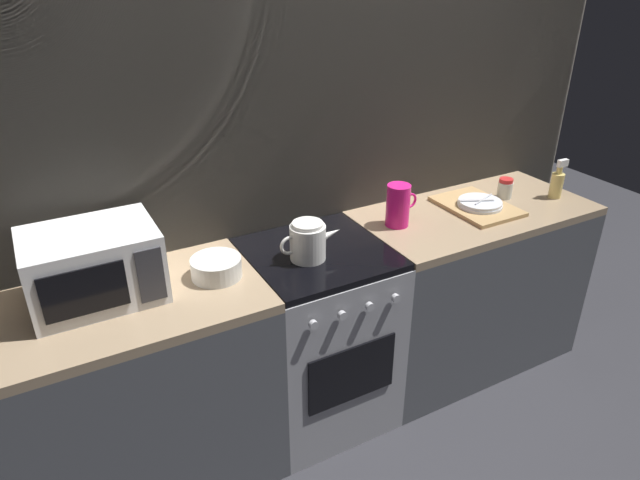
{
  "coord_description": "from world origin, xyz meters",
  "views": [
    {
      "loc": [
        -1.02,
        -1.88,
        2.06
      ],
      "look_at": [
        0.01,
        0.0,
        0.95
      ],
      "focal_mm": 31.79,
      "sensor_mm": 36.0,
      "label": 1
    }
  ],
  "objects_px": {
    "stove_unit": "(318,336)",
    "spray_bottle": "(557,183)",
    "kettle": "(308,241)",
    "mixing_bowl": "(216,267)",
    "microwave": "(93,266)",
    "dish_pile": "(478,205)",
    "spice_jar": "(505,188)",
    "pitcher": "(398,205)"
  },
  "relations": [
    {
      "from": "mixing_bowl",
      "to": "dish_pile",
      "type": "xyz_separation_m",
      "value": [
        1.36,
        0.0,
        -0.02
      ]
    },
    {
      "from": "stove_unit",
      "to": "kettle",
      "type": "height_order",
      "value": "kettle"
    },
    {
      "from": "kettle",
      "to": "mixing_bowl",
      "type": "relative_size",
      "value": 1.42
    },
    {
      "from": "microwave",
      "to": "pitcher",
      "type": "distance_m",
      "value": 1.34
    },
    {
      "from": "microwave",
      "to": "mixing_bowl",
      "type": "distance_m",
      "value": 0.45
    },
    {
      "from": "mixing_bowl",
      "to": "pitcher",
      "type": "xyz_separation_m",
      "value": [
        0.9,
        0.04,
        0.06
      ]
    },
    {
      "from": "stove_unit",
      "to": "mixing_bowl",
      "type": "distance_m",
      "value": 0.67
    },
    {
      "from": "spice_jar",
      "to": "microwave",
      "type": "bearing_deg",
      "value": 179.26
    },
    {
      "from": "mixing_bowl",
      "to": "dish_pile",
      "type": "distance_m",
      "value": 1.36
    },
    {
      "from": "stove_unit",
      "to": "dish_pile",
      "type": "bearing_deg",
      "value": 0.51
    },
    {
      "from": "spice_jar",
      "to": "spray_bottle",
      "type": "xyz_separation_m",
      "value": [
        0.24,
        -0.12,
        0.03
      ]
    },
    {
      "from": "microwave",
      "to": "dish_pile",
      "type": "distance_m",
      "value": 1.8
    },
    {
      "from": "dish_pile",
      "to": "spice_jar",
      "type": "xyz_separation_m",
      "value": [
        0.22,
        0.04,
        0.03
      ]
    },
    {
      "from": "mixing_bowl",
      "to": "spray_bottle",
      "type": "bearing_deg",
      "value": -2.6
    },
    {
      "from": "microwave",
      "to": "spray_bottle",
      "type": "bearing_deg",
      "value": -3.8
    },
    {
      "from": "microwave",
      "to": "dish_pile",
      "type": "relative_size",
      "value": 1.15
    },
    {
      "from": "stove_unit",
      "to": "kettle",
      "type": "xyz_separation_m",
      "value": [
        -0.07,
        -0.04,
        0.53
      ]
    },
    {
      "from": "microwave",
      "to": "pitcher",
      "type": "bearing_deg",
      "value": -1.12
    },
    {
      "from": "microwave",
      "to": "stove_unit",
      "type": "bearing_deg",
      "value": -4.85
    },
    {
      "from": "stove_unit",
      "to": "kettle",
      "type": "relative_size",
      "value": 3.16
    },
    {
      "from": "pitcher",
      "to": "dish_pile",
      "type": "bearing_deg",
      "value": -5.06
    },
    {
      "from": "microwave",
      "to": "pitcher",
      "type": "height_order",
      "value": "microwave"
    },
    {
      "from": "mixing_bowl",
      "to": "stove_unit",
      "type": "bearing_deg",
      "value": -1.0
    },
    {
      "from": "kettle",
      "to": "spice_jar",
      "type": "bearing_deg",
      "value": 4.08
    },
    {
      "from": "stove_unit",
      "to": "spray_bottle",
      "type": "xyz_separation_m",
      "value": [
        1.37,
        -0.07,
        0.53
      ]
    },
    {
      "from": "pitcher",
      "to": "spice_jar",
      "type": "distance_m",
      "value": 0.68
    },
    {
      "from": "kettle",
      "to": "spray_bottle",
      "type": "relative_size",
      "value": 1.4
    },
    {
      "from": "mixing_bowl",
      "to": "spray_bottle",
      "type": "distance_m",
      "value": 1.82
    },
    {
      "from": "stove_unit",
      "to": "spray_bottle",
      "type": "bearing_deg",
      "value": -3.12
    },
    {
      "from": "stove_unit",
      "to": "dish_pile",
      "type": "xyz_separation_m",
      "value": [
        0.91,
        0.01,
        0.47
      ]
    },
    {
      "from": "kettle",
      "to": "pitcher",
      "type": "bearing_deg",
      "value": 9.38
    },
    {
      "from": "dish_pile",
      "to": "microwave",
      "type": "bearing_deg",
      "value": 177.87
    },
    {
      "from": "mixing_bowl",
      "to": "spray_bottle",
      "type": "relative_size",
      "value": 0.99
    },
    {
      "from": "mixing_bowl",
      "to": "dish_pile",
      "type": "bearing_deg",
      "value": 0.01
    },
    {
      "from": "stove_unit",
      "to": "pitcher",
      "type": "xyz_separation_m",
      "value": [
        0.45,
        0.05,
        0.55
      ]
    },
    {
      "from": "microwave",
      "to": "kettle",
      "type": "xyz_separation_m",
      "value": [
        0.82,
        -0.11,
        -0.05
      ]
    },
    {
      "from": "stove_unit",
      "to": "microwave",
      "type": "relative_size",
      "value": 1.96
    },
    {
      "from": "microwave",
      "to": "pitcher",
      "type": "xyz_separation_m",
      "value": [
        1.34,
        -0.03,
        -0.03
      ]
    },
    {
      "from": "microwave",
      "to": "kettle",
      "type": "relative_size",
      "value": 1.62
    },
    {
      "from": "pitcher",
      "to": "dish_pile",
      "type": "xyz_separation_m",
      "value": [
        0.46,
        -0.04,
        -0.08
      ]
    },
    {
      "from": "spice_jar",
      "to": "dish_pile",
      "type": "bearing_deg",
      "value": -169.42
    },
    {
      "from": "pitcher",
      "to": "spray_bottle",
      "type": "height_order",
      "value": "spray_bottle"
    }
  ]
}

